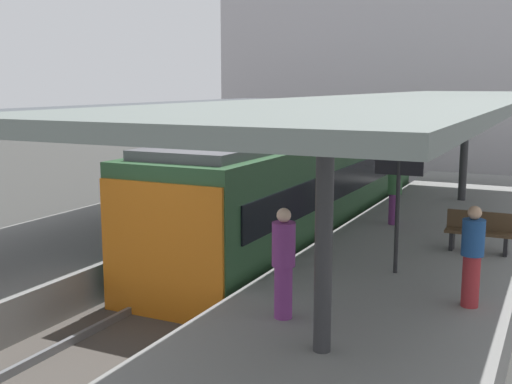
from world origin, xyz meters
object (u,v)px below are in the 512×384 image
object	(u,v)px
passenger_mid_platform	(472,255)
passenger_far_end	(395,193)
commuter_train	(305,185)
platform_sign	(398,189)
passenger_near_bench	(283,261)
platform_bench	(480,231)

from	to	relation	value
passenger_mid_platform	passenger_far_end	xyz separation A→B (m)	(-2.61, 5.54, -0.05)
commuter_train	platform_sign	distance (m)	6.34
commuter_train	passenger_near_bench	size ratio (longest dim) A/B	8.43
platform_bench	platform_sign	xyz separation A→B (m)	(-1.24, -2.33, 1.16)
commuter_train	platform_bench	world-z (taller)	commuter_train
platform_bench	passenger_near_bench	xyz separation A→B (m)	(-2.22, -5.44, 0.43)
passenger_mid_platform	passenger_far_end	world-z (taller)	passenger_mid_platform
platform_sign	passenger_far_end	bearing A→B (deg)	104.25
platform_sign	passenger_far_end	distance (m)	4.44
commuter_train	passenger_far_end	bearing A→B (deg)	-15.36
passenger_near_bench	platform_bench	bearing A→B (deg)	67.81
platform_bench	passenger_far_end	size ratio (longest dim) A/B	0.90
passenger_near_bench	passenger_far_end	world-z (taller)	passenger_near_bench
platform_sign	passenger_far_end	world-z (taller)	platform_sign
platform_bench	passenger_near_bench	bearing A→B (deg)	-112.19
platform_bench	passenger_far_end	world-z (taller)	passenger_far_end
platform_bench	passenger_far_end	distance (m)	3.01
passenger_far_end	platform_bench	bearing A→B (deg)	-39.37
passenger_far_end	passenger_near_bench	bearing A→B (deg)	-89.29
platform_sign	passenger_near_bench	bearing A→B (deg)	-107.54
passenger_near_bench	passenger_mid_platform	world-z (taller)	passenger_near_bench
platform_bench	passenger_far_end	xyz separation A→B (m)	(-2.31, 1.89, 0.34)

